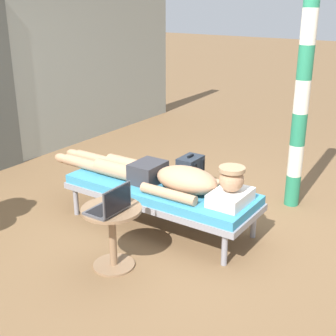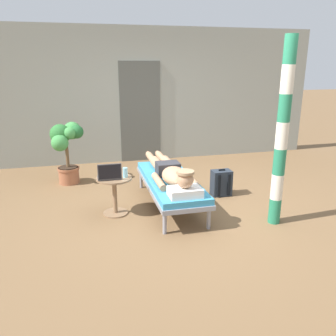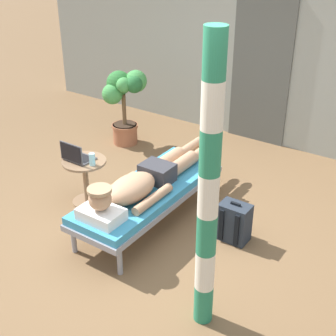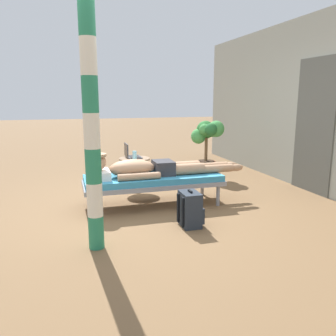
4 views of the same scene
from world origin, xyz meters
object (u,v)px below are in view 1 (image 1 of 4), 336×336
(drink_glass, at_px, (126,194))
(backpack, at_px, (190,174))
(laptop, at_px, (111,205))
(lounge_chair, at_px, (160,192))
(porch_post, at_px, (302,97))
(person_reclining, at_px, (165,176))
(side_table, at_px, (112,227))

(drink_glass, distance_m, backpack, 1.62)
(laptop, relative_size, backpack, 0.73)
(lounge_chair, bearing_deg, backpack, 13.56)
(laptop, height_order, drink_glass, laptop)
(laptop, distance_m, porch_post, 2.23)
(person_reclining, bearing_deg, backpack, 17.15)
(lounge_chair, height_order, backpack, backpack)
(person_reclining, height_order, drink_glass, person_reclining)
(side_table, distance_m, drink_glass, 0.28)
(porch_post, bearing_deg, side_table, 158.56)
(lounge_chair, height_order, drink_glass, drink_glass)
(side_table, xyz_separation_m, laptop, (-0.06, -0.05, 0.23))
(lounge_chair, distance_m, backpack, 0.92)
(person_reclining, distance_m, backpack, 0.97)
(person_reclining, bearing_deg, laptop, -174.03)
(side_table, distance_m, backpack, 1.72)
(person_reclining, xyz_separation_m, backpack, (0.88, 0.27, -0.32))
(laptop, relative_size, drink_glass, 2.28)
(laptop, height_order, backpack, laptop)
(porch_post, bearing_deg, laptop, 160.41)
(laptop, xyz_separation_m, porch_post, (2.03, -0.72, 0.57))
(lounge_chair, height_order, porch_post, porch_post)
(backpack, relative_size, porch_post, 0.18)
(side_table, height_order, backpack, side_table)
(backpack, bearing_deg, drink_glass, -167.58)
(drink_glass, relative_size, backpack, 0.32)
(side_table, bearing_deg, laptop, -139.48)
(laptop, bearing_deg, porch_post, -19.59)
(lounge_chair, xyz_separation_m, person_reclining, (-0.00, -0.06, 0.17))
(lounge_chair, xyz_separation_m, backpack, (0.88, 0.21, -0.15))
(porch_post, bearing_deg, person_reclining, 145.18)
(side_table, bearing_deg, lounge_chair, 6.97)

